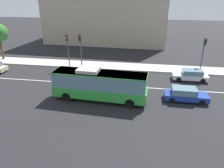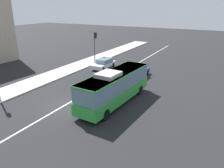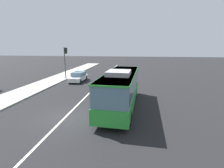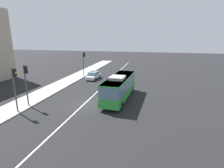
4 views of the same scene
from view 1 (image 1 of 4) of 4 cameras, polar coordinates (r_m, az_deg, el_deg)
name	(u,v)px [view 1 (image 1 of 4)]	position (r m, az deg, el deg)	size (l,w,h in m)	color
ground_plane	(86,84)	(27.43, -7.11, 0.07)	(160.00, 160.00, 0.00)	black
sidewalk_kerb	(99,65)	(34.37, -3.56, 5.06)	(80.00, 3.58, 0.14)	#B2ADA3
lane_centre_line	(86,84)	(27.42, -7.11, 0.08)	(76.00, 0.16, 0.01)	silver
transit_bus	(99,84)	(22.48, -3.38, -0.03)	(10.13, 3.09, 3.46)	green
sedan_white	(191,75)	(29.97, 20.35, 2.25)	(4.52, 1.85, 1.46)	white
sedan_blue	(185,94)	(23.96, 19.08, -2.66)	(4.51, 1.83, 1.46)	#1E3899
traffic_light_near_corner	(68,45)	(33.39, -11.83, 10.30)	(0.34, 0.62, 5.20)	#47474C
traffic_light_mid_block	(80,45)	(32.86, -8.50, 10.33)	(0.35, 0.62, 5.20)	#47474C
traffic_light_far_corner	(204,50)	(32.08, 23.37, 8.43)	(0.34, 0.62, 5.20)	#47474C
office_block_background	(109,12)	(53.76, -0.86, 18.82)	(28.04, 17.43, 13.60)	tan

